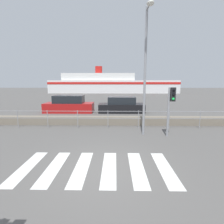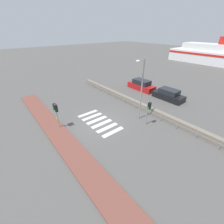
# 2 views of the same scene
# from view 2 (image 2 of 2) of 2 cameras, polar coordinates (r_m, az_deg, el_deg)

# --- Properties ---
(ground_plane) EXTENTS (160.00, 160.00, 0.00)m
(ground_plane) POSITION_cam_2_polar(r_m,az_deg,el_deg) (15.47, -4.47, -4.07)
(ground_plane) COLOR #565451
(sidewalk_brick) EXTENTS (24.00, 1.80, 0.12)m
(sidewalk_brick) POSITION_cam_2_polar(r_m,az_deg,el_deg) (14.00, -18.51, -9.50)
(sidewalk_brick) COLOR brown
(sidewalk_brick) RESTS_ON ground_plane
(crosswalk) EXTENTS (4.95, 2.40, 0.01)m
(crosswalk) POSITION_cam_2_polar(r_m,az_deg,el_deg) (15.60, -4.89, -3.75)
(crosswalk) COLOR silver
(crosswalk) RESTS_ON ground_plane
(seawall) EXTENTS (24.45, 0.55, 0.53)m
(seawall) POSITION_cam_2_polar(r_m,az_deg,el_deg) (18.82, 10.30, 2.88)
(seawall) COLOR slate
(seawall) RESTS_ON ground_plane
(harbor_fence) EXTENTS (22.04, 0.04, 1.08)m
(harbor_fence) POSITION_cam_2_polar(r_m,az_deg,el_deg) (18.02, 8.58, 3.40)
(harbor_fence) COLOR gray
(harbor_fence) RESTS_ON ground_plane
(traffic_light_near) EXTENTS (0.58, 0.41, 2.57)m
(traffic_light_near) POSITION_cam_2_polar(r_m,az_deg,el_deg) (14.53, -20.63, 0.77)
(traffic_light_near) COLOR gray
(traffic_light_near) RESTS_ON ground_plane
(traffic_light_far) EXTENTS (0.34, 0.32, 2.49)m
(traffic_light_far) POSITION_cam_2_polar(r_m,az_deg,el_deg) (14.61, 13.72, 1.30)
(traffic_light_far) COLOR gray
(traffic_light_far) RESTS_ON ground_plane
(streetlamp) EXTENTS (0.32, 1.12, 6.25)m
(streetlamp) POSITION_cam_2_polar(r_m,az_deg,el_deg) (14.62, 10.90, 10.31)
(streetlamp) COLOR gray
(streetlamp) RESTS_ON ground_plane
(parked_car_red) EXTENTS (4.43, 1.72, 1.55)m
(parked_car_red) POSITION_cam_2_polar(r_m,az_deg,el_deg) (24.29, 11.11, 9.93)
(parked_car_red) COLOR #B21919
(parked_car_red) RESTS_ON ground_plane
(parked_car_black) EXTENTS (4.12, 1.76, 1.43)m
(parked_car_black) POSITION_cam_2_polar(r_m,az_deg,el_deg) (21.76, 20.72, 6.11)
(parked_car_black) COLOR black
(parked_car_black) RESTS_ON ground_plane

